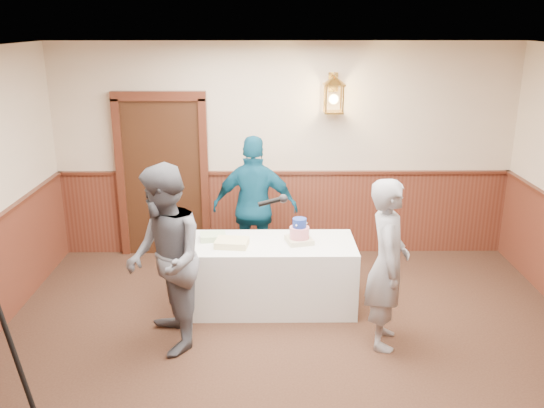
{
  "coord_description": "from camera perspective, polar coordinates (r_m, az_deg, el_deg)",
  "views": [
    {
      "loc": [
        -0.24,
        -3.88,
        3.03
      ],
      "look_at": [
        -0.18,
        1.7,
        1.25
      ],
      "focal_mm": 38.0,
      "sensor_mm": 36.0,
      "label": 1
    }
  ],
  "objects": [
    {
      "name": "assistant_p",
      "position": [
        6.94,
        -1.68,
        -0.38
      ],
      "size": [
        1.07,
        0.53,
        1.76
      ],
      "primitive_type": "imported",
      "rotation": [
        0.0,
        0.0,
        3.04
      ],
      "color": "navy",
      "rests_on": "ground"
    },
    {
      "name": "room_shell",
      "position": [
        4.6,
        1.78,
        -1.49
      ],
      "size": [
        6.02,
        7.02,
        2.81
      ],
      "color": "beige",
      "rests_on": "ground"
    },
    {
      "name": "display_table",
      "position": [
        6.37,
        -0.02,
        -6.97
      ],
      "size": [
        1.8,
        0.8,
        0.75
      ],
      "primitive_type": "cube",
      "color": "white",
      "rests_on": "ground"
    },
    {
      "name": "baker",
      "position": [
        5.58,
        11.37,
        -5.85
      ],
      "size": [
        0.49,
        0.67,
        1.67
      ],
      "primitive_type": "imported",
      "rotation": [
        0.0,
        0.0,
        1.41
      ],
      "color": "gray",
      "rests_on": "ground"
    },
    {
      "name": "tiered_cake",
      "position": [
        6.19,
        2.73,
        -2.9
      ],
      "size": [
        0.32,
        0.32,
        0.27
      ],
      "rotation": [
        0.0,
        0.0,
        0.24
      ],
      "color": "beige",
      "rests_on": "display_table"
    },
    {
      "name": "interviewer",
      "position": [
        5.47,
        -10.59,
        -5.47
      ],
      "size": [
        1.62,
        1.05,
        1.81
      ],
      "rotation": [
        0.0,
        0.0,
        -1.25
      ],
      "color": "#54545C",
      "rests_on": "ground"
    },
    {
      "name": "sheet_cake_yellow",
      "position": [
        6.13,
        -4.0,
        -3.86
      ],
      "size": [
        0.37,
        0.3,
        0.07
      ],
      "primitive_type": "cube",
      "rotation": [
        0.0,
        0.0,
        -0.13
      ],
      "color": "#E6D489",
      "rests_on": "display_table"
    },
    {
      "name": "sheet_cake_green",
      "position": [
        6.32,
        -5.86,
        -3.24
      ],
      "size": [
        0.3,
        0.25,
        0.06
      ],
      "primitive_type": "cube",
      "rotation": [
        0.0,
        0.0,
        0.13
      ],
      "color": "#B4DA99",
      "rests_on": "display_table"
    }
  ]
}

